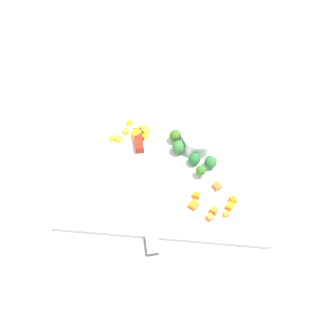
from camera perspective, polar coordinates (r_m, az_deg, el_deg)
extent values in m
plane|color=gray|center=(0.88, 0.00, -0.84)|extent=(4.00, 4.00, 0.00)
cube|color=white|center=(0.88, 0.00, -0.61)|extent=(0.46, 0.35, 0.01)
cylinder|color=white|center=(0.90, 4.91, 4.26)|extent=(0.08, 0.08, 0.04)
cube|color=silver|center=(0.81, -2.98, -7.42)|extent=(0.07, 0.18, 0.00)
cube|color=maroon|center=(0.92, -4.59, 4.30)|extent=(0.04, 0.07, 0.02)
cube|color=orange|center=(0.81, 8.99, -7.13)|extent=(0.01, 0.01, 0.01)
cube|color=orange|center=(0.81, 4.03, -5.75)|extent=(0.02, 0.02, 0.01)
cube|color=orange|center=(0.83, 4.41, -4.27)|extent=(0.02, 0.01, 0.01)
cube|color=orange|center=(0.85, 7.65, -2.81)|extent=(0.02, 0.02, 0.01)
cube|color=orange|center=(0.80, 6.58, -7.61)|extent=(0.02, 0.02, 0.01)
cube|color=orange|center=(0.81, 7.18, -6.57)|extent=(0.02, 0.02, 0.01)
cube|color=orange|center=(0.82, 9.63, -5.89)|extent=(0.02, 0.02, 0.01)
cube|color=orange|center=(0.83, 10.08, -4.92)|extent=(0.02, 0.02, 0.01)
cube|color=yellow|center=(0.95, -4.13, 6.15)|extent=(0.02, 0.02, 0.01)
cube|color=yellow|center=(0.95, -6.52, 5.67)|extent=(0.02, 0.02, 0.01)
cube|color=yellow|center=(0.93, -8.62, 4.56)|extent=(0.02, 0.02, 0.01)
cube|color=yellow|center=(0.93, -4.89, 5.22)|extent=(0.03, 0.03, 0.02)
cube|color=yellow|center=(0.93, -7.68, 4.52)|extent=(0.02, 0.02, 0.01)
cube|color=yellow|center=(0.96, -5.97, 7.02)|extent=(0.02, 0.02, 0.01)
cube|color=yellow|center=(0.93, -3.63, 4.94)|extent=(0.02, 0.02, 0.01)
cube|color=yellow|center=(0.94, -3.58, 5.79)|extent=(0.03, 0.03, 0.02)
cylinder|color=#89B968|center=(0.90, 1.64, 2.72)|extent=(0.01, 0.01, 0.01)
sphere|color=#2E7032|center=(0.89, 1.66, 3.30)|extent=(0.03, 0.03, 0.03)
cylinder|color=#96C26A|center=(0.92, 1.13, 4.48)|extent=(0.01, 0.01, 0.01)
sphere|color=#38681E|center=(0.91, 1.15, 5.08)|extent=(0.03, 0.03, 0.03)
cylinder|color=#86B057|center=(0.88, 6.56, 0.40)|extent=(0.01, 0.01, 0.01)
sphere|color=#2A6832|center=(0.87, 6.64, 0.92)|extent=(0.03, 0.03, 0.03)
cylinder|color=#87BC64|center=(0.86, 5.06, -0.92)|extent=(0.01, 0.01, 0.01)
sphere|color=#2F6D1D|center=(0.85, 5.13, -0.38)|extent=(0.02, 0.02, 0.02)
cylinder|color=#88BF61|center=(0.88, 4.08, 0.93)|extent=(0.01, 0.01, 0.01)
sphere|color=#21662C|center=(0.87, 4.13, 1.42)|extent=(0.03, 0.03, 0.03)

